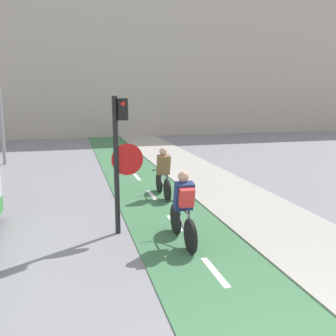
% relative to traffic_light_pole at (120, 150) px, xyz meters
% --- Properties ---
extents(building_row_background, '(60.00, 5.20, 10.53)m').
position_rel_traffic_light_pole_xyz_m(building_row_background, '(1.25, 20.69, 3.46)').
color(building_row_background, '#B2A899').
rests_on(building_row_background, ground_plane).
extents(traffic_light_pole, '(0.67, 0.25, 2.92)m').
position_rel_traffic_light_pole_xyz_m(traffic_light_pole, '(0.00, 0.00, 0.00)').
color(traffic_light_pole, black).
rests_on(traffic_light_pole, ground_plane).
extents(cyclist_near, '(0.46, 1.67, 1.48)m').
position_rel_traffic_light_pole_xyz_m(cyclist_near, '(1.11, -0.91, -1.11)').
color(cyclist_near, black).
rests_on(cyclist_near, ground_plane).
extents(cyclist_far, '(0.46, 1.60, 1.45)m').
position_rel_traffic_light_pole_xyz_m(cyclist_far, '(1.55, 2.56, -1.16)').
color(cyclist_far, black).
rests_on(cyclist_far, ground_plane).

